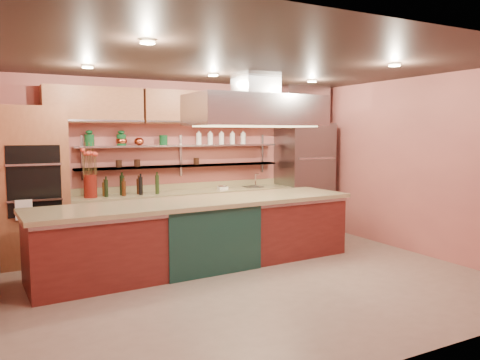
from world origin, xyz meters
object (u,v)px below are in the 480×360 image
refrigerator (304,178)px  kitchen_scale (223,187)px  copper_kettle (139,141)px  flower_vase (90,186)px  green_canister (163,140)px  island (201,233)px

refrigerator → kitchen_scale: size_ratio=13.09×
copper_kettle → refrigerator: bearing=-4.2°
refrigerator → flower_vase: bearing=179.9°
refrigerator → kitchen_scale: bearing=179.7°
kitchen_scale → green_canister: size_ratio=0.97×
flower_vase → kitchen_scale: flower_vase is taller
refrigerator → flower_vase: refrigerator is taller
refrigerator → island: refrigerator is taller
kitchen_scale → green_canister: (-1.00, 0.22, 0.82)m
refrigerator → copper_kettle: size_ratio=13.16×
refrigerator → green_canister: refrigerator is taller
copper_kettle → flower_vase: bearing=-165.2°
copper_kettle → green_canister: green_canister is taller
flower_vase → green_canister: size_ratio=2.12×
island → green_canister: 1.99m
island → flower_vase: 1.91m
flower_vase → copper_kettle: 1.09m
island → copper_kettle: size_ratio=28.96×
refrigerator → copper_kettle: 3.25m
kitchen_scale → copper_kettle: (-1.42, 0.22, 0.80)m
kitchen_scale → green_canister: bearing=168.2°
refrigerator → green_canister: size_ratio=12.64×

